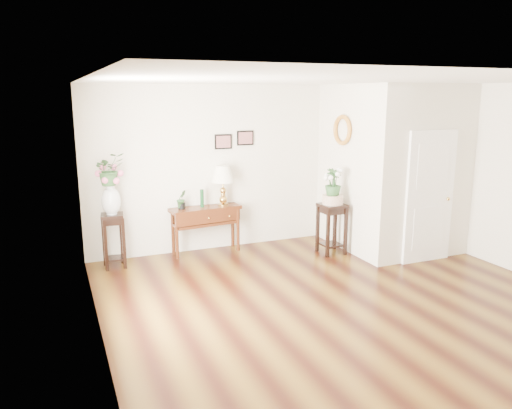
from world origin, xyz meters
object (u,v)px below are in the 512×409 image
plant_stand_b (332,229)px  table_lamp (223,185)px  plant_stand_a (114,241)px  console_table (206,230)px

plant_stand_b → table_lamp: bearing=151.9°
plant_stand_a → plant_stand_b: plant_stand_b is taller
console_table → plant_stand_a: (-1.53, -0.18, 0.03)m
console_table → table_lamp: 0.81m
console_table → plant_stand_b: (1.94, -0.86, 0.03)m
table_lamp → plant_stand_a: bearing=-174.5°
console_table → plant_stand_b: bearing=-29.8°
table_lamp → console_table: bearing=180.0°
console_table → plant_stand_a: 1.54m
console_table → plant_stand_b: size_ratio=1.39×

